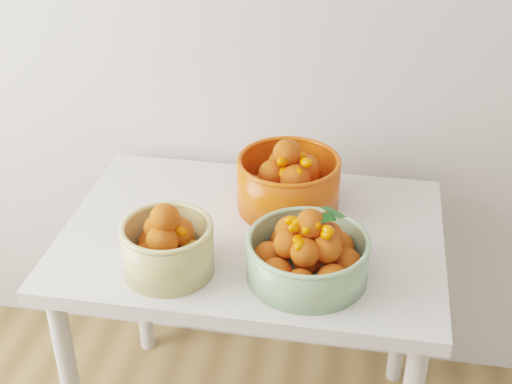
% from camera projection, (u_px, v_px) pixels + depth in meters
% --- Properties ---
extents(table, '(1.00, 0.70, 0.75)m').
position_uv_depth(table, '(252.00, 260.00, 1.94)').
color(table, silver).
rests_on(table, ground).
extents(bowl_cream, '(0.22, 0.22, 0.19)m').
position_uv_depth(bowl_cream, '(167.00, 246.00, 1.71)').
color(bowl_cream, tan).
rests_on(bowl_cream, table).
extents(bowl_green, '(0.32, 0.32, 0.19)m').
position_uv_depth(bowl_green, '(308.00, 254.00, 1.69)').
color(bowl_green, '#81AB7A').
rests_on(bowl_green, table).
extents(bowl_orange, '(0.33, 0.33, 0.20)m').
position_uv_depth(bowl_orange, '(289.00, 182.00, 1.95)').
color(bowl_orange, red).
rests_on(bowl_orange, table).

